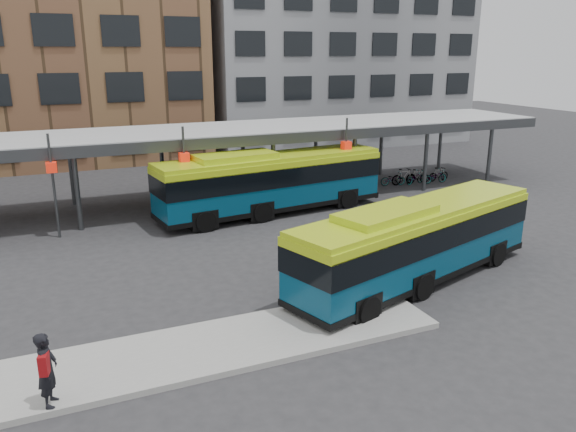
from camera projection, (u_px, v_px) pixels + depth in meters
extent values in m
plane|color=#28282B|center=(329.00, 283.00, 20.85)|extent=(120.00, 120.00, 0.00)
cube|color=gray|center=(208.00, 349.00, 16.09)|extent=(14.00, 3.00, 0.18)
cube|color=#999B9E|center=(223.00, 131.00, 31.15)|extent=(40.00, 6.00, 0.35)
cube|color=#383A3D|center=(240.00, 141.00, 28.56)|extent=(40.00, 0.15, 0.55)
cylinder|color=#383A3D|center=(77.00, 192.00, 26.50)|extent=(0.24, 0.24, 3.80)
cylinder|color=#383A3D|center=(71.00, 171.00, 30.90)|extent=(0.24, 0.24, 3.80)
cylinder|color=#383A3D|center=(182.00, 182.00, 28.41)|extent=(0.24, 0.24, 3.80)
cylinder|color=#383A3D|center=(162.00, 164.00, 32.81)|extent=(0.24, 0.24, 3.80)
cylinder|color=#383A3D|center=(273.00, 174.00, 30.31)|extent=(0.24, 0.24, 3.80)
cylinder|color=#383A3D|center=(243.00, 158.00, 34.71)|extent=(0.24, 0.24, 3.80)
cylinder|color=#383A3D|center=(354.00, 166.00, 32.22)|extent=(0.24, 0.24, 3.80)
cylinder|color=#383A3D|center=(316.00, 153.00, 36.62)|extent=(0.24, 0.24, 3.80)
cylinder|color=#383A3D|center=(426.00, 160.00, 34.12)|extent=(0.24, 0.24, 3.80)
cylinder|color=#383A3D|center=(381.00, 148.00, 38.52)|extent=(0.24, 0.24, 3.80)
cylinder|color=#383A3D|center=(490.00, 154.00, 36.03)|extent=(0.24, 0.24, 3.80)
cylinder|color=#383A3D|center=(440.00, 143.00, 40.43)|extent=(0.24, 0.24, 3.80)
cylinder|color=#383A3D|center=(54.00, 187.00, 25.27)|extent=(0.12, 0.12, 4.80)
cube|color=red|center=(51.00, 167.00, 25.02)|extent=(0.45, 0.45, 0.45)
cylinder|color=#383A3D|center=(185.00, 175.00, 27.56)|extent=(0.12, 0.12, 4.80)
cube|color=red|center=(184.00, 157.00, 27.31)|extent=(0.45, 0.45, 0.45)
cylinder|color=#383A3D|center=(346.00, 162.00, 30.99)|extent=(0.12, 0.12, 4.80)
cube|color=red|center=(346.00, 145.00, 30.74)|extent=(0.45, 0.45, 0.45)
cube|color=brown|center=(17.00, 13.00, 42.08)|extent=(26.00, 14.00, 22.00)
cube|color=slate|center=(326.00, 32.00, 52.27)|extent=(24.00, 14.00, 20.00)
cube|color=#073A55|center=(417.00, 243.00, 20.62)|extent=(11.49, 5.61, 2.35)
cube|color=black|center=(418.00, 231.00, 20.48)|extent=(11.55, 5.68, 0.89)
cube|color=#A5C213|center=(420.00, 210.00, 20.26)|extent=(11.46, 5.52, 0.19)
cube|color=#A5C213|center=(386.00, 214.00, 19.03)|extent=(4.10, 2.74, 0.33)
cube|color=black|center=(416.00, 270.00, 20.92)|extent=(11.56, 5.68, 0.23)
cylinder|color=black|center=(497.00, 254.00, 22.43)|extent=(0.98, 0.55, 0.94)
cylinder|color=black|center=(448.00, 240.00, 24.10)|extent=(0.98, 0.55, 0.94)
cylinder|color=black|center=(423.00, 287.00, 19.37)|extent=(0.98, 0.55, 0.94)
cylinder|color=black|center=(372.00, 268.00, 21.04)|extent=(0.98, 0.55, 0.94)
cylinder|color=black|center=(368.00, 310.00, 17.60)|extent=(0.98, 0.55, 0.94)
cylinder|color=black|center=(318.00, 288.00, 19.27)|extent=(0.98, 0.55, 0.94)
cube|color=#073A55|center=(271.00, 183.00, 29.37)|extent=(12.43, 4.05, 2.54)
cube|color=black|center=(271.00, 174.00, 29.23)|extent=(12.49, 4.11, 0.97)
cube|color=#A5C213|center=(271.00, 157.00, 28.98)|extent=(12.42, 3.94, 0.20)
cube|color=#A5C213|center=(235.00, 157.00, 27.93)|extent=(4.27, 2.32, 0.36)
cube|color=black|center=(272.00, 204.00, 29.70)|extent=(12.50, 4.11, 0.24)
cylinder|color=black|center=(348.00, 199.00, 30.65)|extent=(1.05, 0.43, 1.02)
cylinder|color=black|center=(322.00, 190.00, 32.70)|extent=(1.05, 0.43, 1.02)
cylinder|color=black|center=(262.00, 213.00, 28.07)|extent=(1.05, 0.43, 1.02)
cylinder|color=black|center=(241.00, 202.00, 30.12)|extent=(1.05, 0.43, 1.02)
cylinder|color=black|center=(205.00, 222.00, 26.58)|extent=(1.05, 0.43, 1.02)
cylinder|color=black|center=(187.00, 209.00, 28.63)|extent=(1.05, 0.43, 1.02)
imported|color=black|center=(47.00, 369.00, 13.15)|extent=(0.60, 0.77, 1.88)
cube|color=maroon|center=(44.00, 364.00, 12.91)|extent=(0.28, 0.39, 0.50)
imported|color=slate|center=(393.00, 179.00, 35.81)|extent=(1.70, 0.91, 0.85)
imported|color=slate|center=(404.00, 177.00, 35.94)|extent=(1.78, 0.52, 1.07)
imported|color=slate|center=(415.00, 178.00, 36.20)|extent=(1.71, 0.97, 0.85)
imported|color=slate|center=(418.00, 176.00, 36.39)|extent=(1.61, 0.80, 0.93)
imported|color=slate|center=(435.00, 176.00, 36.42)|extent=(1.72, 0.64, 0.90)
imported|color=slate|center=(439.00, 174.00, 37.02)|extent=(1.55, 0.46, 0.93)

